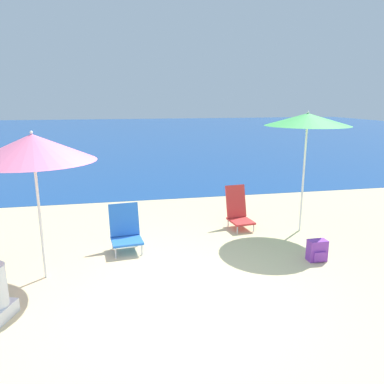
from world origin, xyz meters
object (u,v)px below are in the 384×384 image
Objects in this scene: beach_chair_blue at (125,230)px; backpack_purple at (317,251)px; beach_chair_red at (238,210)px; beach_umbrella_pink at (33,148)px; beach_umbrella_green at (308,120)px.

backpack_purple is at bearing -26.33° from beach_chair_blue.
beach_chair_blue is 0.94× the size of beach_chair_red.
beach_umbrella_pink reaches higher than backpack_purple.
beach_umbrella_green reaches higher than backpack_purple.
beach_chair_blue is at bearing -175.48° from beach_umbrella_green.
beach_chair_red is at bearing 11.63° from beach_chair_blue.
beach_umbrella_pink is at bearing -150.79° from beach_chair_blue.
beach_umbrella_pink reaches higher than beach_chair_red.
beach_umbrella_pink is at bearing -162.36° from beach_chair_red.
beach_chair_blue reaches higher than backpack_purple.
backpack_purple is (4.04, -0.25, -1.67)m from beach_umbrella_pink.
beach_umbrella_green is 2.78× the size of beach_chair_red.
backpack_purple is at bearing -3.58° from beach_umbrella_pink.
beach_chair_blue is 2.26× the size of backpack_purple.
beach_umbrella_pink is at bearing 176.42° from backpack_purple.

